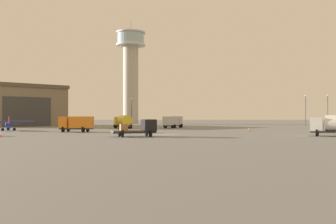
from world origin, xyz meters
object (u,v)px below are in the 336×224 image
Objects in this scene: airplane_blue at (9,124)px; traffic_cone_near_right at (249,129)px; truck_box_orange at (77,123)px; light_post_north at (328,107)px; control_tower at (131,68)px; truck_fuel_tanker_white at (334,124)px; truck_flatbed_black at (140,128)px; truck_box_silver at (173,121)px; traffic_cone_near_left at (1,135)px; truck_fuel_tanker_yellow at (123,121)px; light_post_west at (306,107)px; light_post_centre at (132,109)px.

airplane_blue reaches higher than traffic_cone_near_right.
light_post_north is (59.59, 37.46, 3.59)m from truck_box_orange.
control_tower is 91.78m from truck_fuel_tanker_white.
airplane_blue is 1.53× the size of truck_box_orange.
truck_flatbed_black reaches higher than traffic_cone_near_right.
truck_box_silver is (17.02, 22.47, -0.02)m from truck_box_orange.
control_tower is 4.08× the size of airplane_blue.
truck_fuel_tanker_white is 0.99× the size of truck_flatbed_black.
truck_fuel_tanker_white is 0.74× the size of light_post_north.
truck_fuel_tanker_white reaches higher than truck_box_orange.
truck_box_silver is 44.75m from traffic_cone_near_left.
truck_fuel_tanker_yellow is at bearing 70.49° from traffic_cone_near_left.
truck_fuel_tanker_yellow is 57.31m from light_post_north.
truck_fuel_tanker_yellow is (5.74, 18.15, 0.06)m from truck_box_orange.
light_post_west is at bearing 112.17° from light_post_north.
truck_flatbed_black is at bearing -126.11° from light_post_west.
truck_box_orange is 28.19m from truck_box_silver.
light_post_centre is at bearing 174.52° from light_post_north.
truck_box_silver is (31.72, 17.32, 0.30)m from airplane_blue.
light_post_west is at bearing -86.26° from truck_fuel_tanker_yellow.
truck_fuel_tanker_yellow is 0.95× the size of truck_box_silver.
light_post_centre is (-1.06, 24.58, 3.17)m from truck_fuel_tanker_yellow.
traffic_cone_near_left is (-12.01, -33.88, -1.39)m from truck_fuel_tanker_yellow.
traffic_cone_near_left is at bearing 27.40° from truck_fuel_tanker_white.
truck_box_silver reaches higher than traffic_cone_near_right.
truck_flatbed_black is 0.75× the size of light_post_north.
truck_box_orange is 43.11m from light_post_centre.
airplane_blue is 14.94× the size of traffic_cone_near_left.
light_post_west is 1.12× the size of light_post_centre.
traffic_cone_near_right is at bearing -138.40° from truck_fuel_tanker_yellow.
truck_box_orange is 9.77× the size of traffic_cone_near_left.
control_tower reaches higher than light_post_west.
truck_flatbed_black is at bearing 167.79° from truck_fuel_tanker_yellow.
truck_flatbed_black is (11.63, -82.15, -19.01)m from control_tower.
light_post_north is at bearing -92.71° from airplane_blue.
truck_fuel_tanker_yellow is at bearing -83.75° from airplane_blue.
light_post_north is at bearing 48.32° from traffic_cone_near_right.
traffic_cone_near_right is at bearing -161.74° from truck_box_orange.
truck_box_silver is at bearing -120.47° from truck_box_orange.
airplane_blue is 1.26× the size of truck_box_silver.
truck_flatbed_black is 69.62m from light_post_north.
truck_fuel_tanker_yellow reaches higher than airplane_blue.
truck_flatbed_black is at bearing -151.01° from airplane_blue.
light_post_centre reaches higher than truck_flatbed_black.
truck_box_orange is 0.87× the size of truck_fuel_tanker_yellow.
light_post_centre reaches higher than truck_fuel_tanker_white.
light_post_north is 41.63m from traffic_cone_near_right.
control_tower is 85.12m from truck_flatbed_black.
control_tower is at bearing 157.67° from light_post_west.
truck_box_orange is 16.98m from traffic_cone_near_left.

